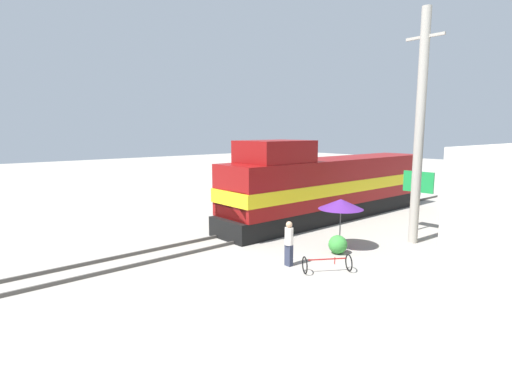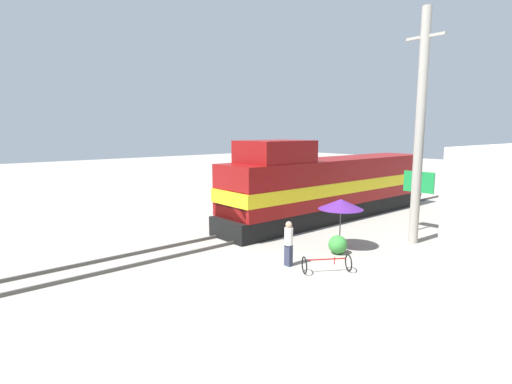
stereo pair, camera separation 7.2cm
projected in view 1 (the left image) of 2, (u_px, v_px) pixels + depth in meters
name	position (u px, v px, depth m)	size (l,w,h in m)	color
ground_plane	(278.00, 229.00, 21.90)	(120.00, 120.00, 0.00)	gray
rail_near	(269.00, 225.00, 22.42)	(0.08, 34.41, 0.15)	#4C4742
rail_far	(288.00, 230.00, 21.35)	(0.08, 34.41, 0.15)	#4C4742
locomotive	(328.00, 186.00, 24.29)	(2.99, 16.72, 4.85)	black
utility_pole	(420.00, 128.00, 18.48)	(1.80, 0.43, 10.82)	#9E998E
vendor_umbrella	(341.00, 204.00, 17.90)	(2.02, 2.02, 2.33)	#4C4C4C
billboard_sign	(418.00, 187.00, 21.34)	(1.69, 0.12, 3.20)	#595959
shrub_cluster	(338.00, 244.00, 17.50)	(0.82, 0.82, 0.82)	#388C38
person_bystander	(289.00, 242.00, 15.84)	(0.34, 0.34, 1.82)	#2D3347
bicycle	(327.00, 264.00, 15.19)	(1.51, 1.88, 0.67)	black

